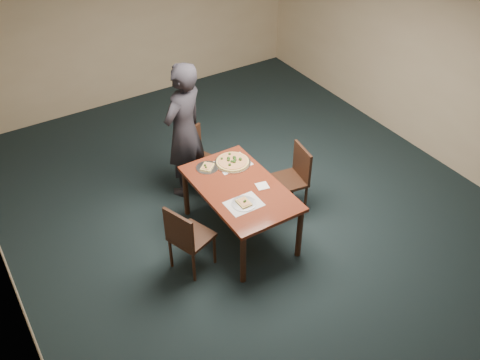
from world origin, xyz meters
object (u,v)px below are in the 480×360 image
slice_plate_far (207,167)px  slice_plate_near (244,203)px  chair_left (187,236)px  diner (184,131)px  pizza_pan (233,162)px  dining_table (240,193)px  chair_far (198,157)px  chair_right (294,175)px

slice_plate_far → slice_plate_near: bearing=-88.8°
chair_left → slice_plate_far: chair_left is taller
chair_left → slice_plate_near: bearing=-118.5°
diner → pizza_pan: diner is taller
diner → slice_plate_near: diner is taller
diner → slice_plate_near: 1.46m
dining_table → chair_far: bearing=89.5°
pizza_pan → slice_plate_far: (-0.32, 0.08, -0.01)m
chair_far → chair_left: 1.53m
chair_far → pizza_pan: size_ratio=2.00×
diner → chair_left: bearing=37.8°
dining_table → slice_plate_near: slice_plate_near is taller
chair_right → slice_plate_near: bearing=-60.6°
chair_left → slice_plate_far: (0.68, 0.72, 0.25)m
chair_right → diner: (-1.00, 1.07, 0.44)m
slice_plate_near → chair_left: bearing=171.6°
dining_table → pizza_pan: bearing=69.1°
slice_plate_near → chair_far: bearing=84.2°
dining_table → slice_plate_far: slice_plate_far is taller
chair_far → slice_plate_near: (-0.14, -1.39, 0.25)m
chair_far → pizza_pan: 0.72m
chair_left → pizza_pan: size_ratio=2.00×
chair_far → slice_plate_near: bearing=-118.8°
chair_far → diner: 0.46m
dining_table → chair_right: size_ratio=1.65×
pizza_pan → chair_left: bearing=-147.4°
chair_right → slice_plate_near: 1.09m
chair_far → slice_plate_far: size_ratio=3.25×
diner → chair_far: bearing=134.1°
slice_plate_near → slice_plate_far: (-0.02, 0.82, -0.00)m
chair_left → pizza_pan: (1.00, 0.64, 0.26)m
chair_far → diner: (-0.14, 0.05, 0.44)m
chair_right → diner: bearing=-128.1°
dining_table → pizza_pan: (0.17, 0.45, 0.12)m
dining_table → pizza_pan: size_ratio=3.30×
pizza_pan → slice_plate_near: bearing=-112.2°
chair_far → chair_left: (-0.83, -1.29, 0.00)m
chair_far → slice_plate_far: chair_far is taller
pizza_pan → slice_plate_near: 0.80m
dining_table → slice_plate_far: size_ratio=5.36×
pizza_pan → slice_plate_near: pizza_pan is taller
chair_right → pizza_pan: size_ratio=2.00×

